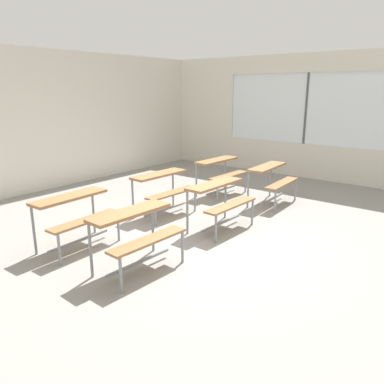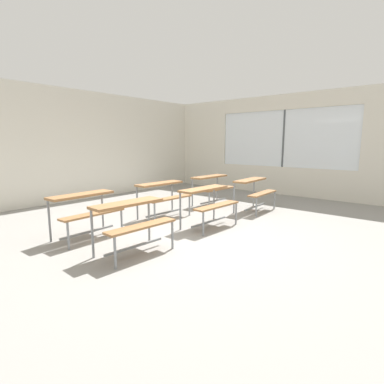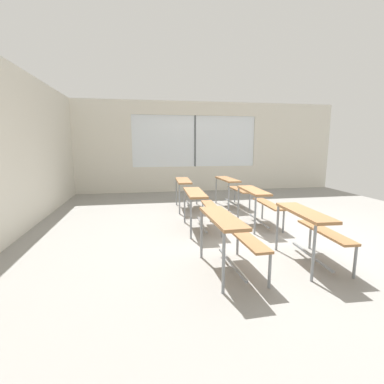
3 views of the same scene
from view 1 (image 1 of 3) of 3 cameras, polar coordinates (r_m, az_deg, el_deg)
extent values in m
cube|color=gray|center=(5.61, 0.84, -7.72)|extent=(10.00, 9.00, 0.05)
cube|color=silver|center=(8.69, -23.69, 9.69)|extent=(10.00, 0.12, 3.00)
cube|color=silver|center=(9.78, 19.09, 4.26)|extent=(0.12, 9.00, 0.85)
cube|color=silver|center=(9.64, 20.38, 18.08)|extent=(0.12, 9.00, 0.45)
cube|color=silver|center=(11.30, 2.13, 13.01)|extent=(0.12, 1.90, 1.70)
cube|color=white|center=(9.80, 16.96, 11.99)|extent=(0.02, 4.20, 1.70)
cube|color=#4C5156|center=(9.80, 16.96, 11.99)|extent=(0.06, 0.05, 1.70)
cube|color=olive|center=(4.66, -9.42, -3.08)|extent=(1.11, 0.37, 0.04)
cube|color=olive|center=(4.53, -6.65, -7.31)|extent=(1.11, 0.27, 0.03)
cylinder|color=gray|center=(4.62, -15.17, -8.38)|extent=(0.04, 0.04, 0.72)
cylinder|color=gray|center=(5.18, -5.99, -5.22)|extent=(0.04, 0.04, 0.72)
cylinder|color=gray|center=(4.27, -10.78, -12.23)|extent=(0.04, 0.04, 0.44)
cylinder|color=gray|center=(4.88, -1.47, -8.29)|extent=(0.04, 0.04, 0.44)
cube|color=gray|center=(4.79, -8.00, -10.49)|extent=(1.00, 0.08, 0.03)
cube|color=olive|center=(5.94, 3.46, 1.18)|extent=(1.11, 0.36, 0.04)
cube|color=olive|center=(5.84, 5.92, -1.99)|extent=(1.11, 0.26, 0.03)
cylinder|color=gray|center=(5.76, -0.72, -3.00)|extent=(0.04, 0.04, 0.72)
cylinder|color=gray|center=(6.51, 5.08, -0.86)|extent=(0.04, 0.04, 0.72)
cylinder|color=gray|center=(5.48, 3.64, -5.57)|extent=(0.04, 0.04, 0.44)
cylinder|color=gray|center=(6.26, 9.15, -3.00)|extent=(0.04, 0.04, 0.44)
cube|color=gray|center=(6.05, 4.43, -4.73)|extent=(1.00, 0.07, 0.03)
cube|color=olive|center=(7.41, 11.38, 3.77)|extent=(1.11, 0.37, 0.04)
cube|color=olive|center=(7.35, 13.53, 1.31)|extent=(1.11, 0.27, 0.03)
cylinder|color=gray|center=(7.11, 8.52, 0.44)|extent=(0.04, 0.04, 0.72)
cylinder|color=gray|center=(7.99, 11.84, 1.94)|extent=(0.04, 0.04, 0.72)
cylinder|color=gray|center=(6.93, 12.51, -1.38)|extent=(0.04, 0.04, 0.44)
cylinder|color=gray|center=(7.83, 15.44, 0.37)|extent=(0.04, 0.04, 0.44)
cube|color=gray|center=(7.50, 12.10, -1.00)|extent=(1.00, 0.08, 0.03)
cube|color=olive|center=(5.51, -18.12, -0.74)|extent=(1.11, 0.36, 0.04)
cube|color=olive|center=(5.34, -15.86, -4.20)|extent=(1.11, 0.26, 0.03)
cylinder|color=gray|center=(5.48, -22.91, -5.27)|extent=(0.04, 0.04, 0.72)
cylinder|color=gray|center=(6.00, -14.76, -2.75)|extent=(0.04, 0.04, 0.72)
cylinder|color=gray|center=(5.09, -19.51, -8.20)|extent=(0.04, 0.04, 0.44)
cylinder|color=gray|center=(5.65, -11.13, -5.19)|extent=(0.04, 0.04, 0.44)
cube|color=gray|center=(5.60, -16.74, -7.09)|extent=(1.00, 0.06, 0.03)
cube|color=olive|center=(6.65, -5.05, 2.68)|extent=(1.11, 0.36, 0.04)
cube|color=olive|center=(6.49, -3.02, -0.13)|extent=(1.11, 0.26, 0.03)
cylinder|color=gray|center=(6.51, -8.98, -0.99)|extent=(0.04, 0.04, 0.72)
cylinder|color=gray|center=(7.17, -2.91, 0.72)|extent=(0.04, 0.04, 0.72)
cylinder|color=gray|center=(6.16, -5.60, -3.19)|extent=(0.04, 0.04, 0.44)
cylinder|color=gray|center=(6.85, 0.44, -1.18)|extent=(0.04, 0.04, 0.44)
cube|color=gray|center=(6.71, -4.09, -2.65)|extent=(1.00, 0.07, 0.03)
cube|color=olive|center=(7.95, 3.79, 4.82)|extent=(1.11, 0.37, 0.04)
cube|color=olive|center=(7.82, 5.62, 2.51)|extent=(1.11, 0.27, 0.03)
cylinder|color=gray|center=(7.73, 0.66, 1.82)|extent=(0.04, 0.04, 0.72)
cylinder|color=gray|center=(8.49, 5.06, 3.01)|extent=(0.04, 0.04, 0.72)
cylinder|color=gray|center=(7.43, 3.88, 0.11)|extent=(0.04, 0.04, 0.44)
cylinder|color=gray|center=(8.22, 8.13, 1.50)|extent=(0.04, 0.04, 0.44)
cube|color=gray|center=(8.00, 4.51, 0.33)|extent=(1.00, 0.08, 0.03)
camera|label=2|loc=(0.67, 47.30, -51.99)|focal=28.00mm
camera|label=3|loc=(5.46, -55.29, 3.01)|focal=26.18mm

